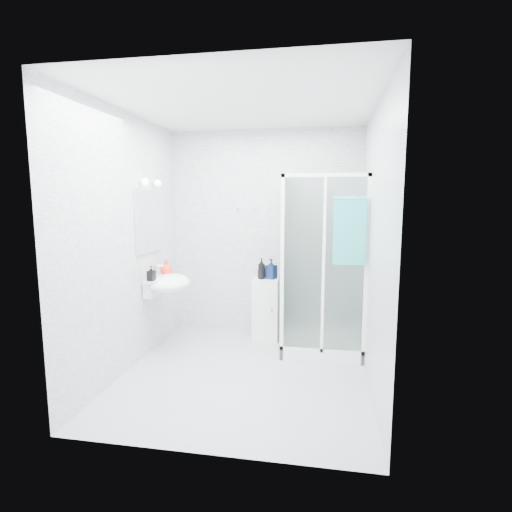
% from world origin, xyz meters
% --- Properties ---
extents(room, '(2.40, 2.60, 2.60)m').
position_xyz_m(room, '(0.00, 0.00, 1.30)').
color(room, white).
rests_on(room, ground).
extents(shower_enclosure, '(0.90, 0.95, 2.00)m').
position_xyz_m(shower_enclosure, '(0.67, 0.77, 0.45)').
color(shower_enclosure, white).
rests_on(shower_enclosure, ground).
extents(wall_basin, '(0.46, 0.56, 0.35)m').
position_xyz_m(wall_basin, '(-0.99, 0.45, 0.80)').
color(wall_basin, white).
rests_on(wall_basin, ground).
extents(mirror, '(0.02, 0.60, 0.70)m').
position_xyz_m(mirror, '(-1.19, 0.45, 1.50)').
color(mirror, white).
rests_on(mirror, room).
extents(vanity_lights, '(0.10, 0.40, 0.08)m').
position_xyz_m(vanity_lights, '(-1.14, 0.45, 1.92)').
color(vanity_lights, silver).
rests_on(vanity_lights, room).
extents(wall_hooks, '(0.23, 0.06, 0.03)m').
position_xyz_m(wall_hooks, '(-0.25, 1.26, 1.62)').
color(wall_hooks, silver).
rests_on(wall_hooks, room).
extents(storage_cabinet, '(0.33, 0.35, 0.77)m').
position_xyz_m(storage_cabinet, '(0.05, 1.05, 0.38)').
color(storage_cabinet, white).
rests_on(storage_cabinet, ground).
extents(hand_towel, '(0.32, 0.05, 0.69)m').
position_xyz_m(hand_towel, '(1.00, 0.36, 1.44)').
color(hand_towel, teal).
rests_on(hand_towel, shower_enclosure).
extents(shampoo_bottle_a, '(0.13, 0.13, 0.26)m').
position_xyz_m(shampoo_bottle_a, '(-0.00, 1.04, 0.90)').
color(shampoo_bottle_a, black).
rests_on(shampoo_bottle_a, storage_cabinet).
extents(shampoo_bottle_b, '(0.15, 0.15, 0.25)m').
position_xyz_m(shampoo_bottle_b, '(0.11, 1.08, 0.89)').
color(shampoo_bottle_b, '#0B1C46').
rests_on(shampoo_bottle_b, storage_cabinet).
extents(soap_dispenser_orange, '(0.18, 0.18, 0.18)m').
position_xyz_m(soap_dispenser_orange, '(-1.05, 0.59, 0.95)').
color(soap_dispenser_orange, '#F9361D').
rests_on(soap_dispenser_orange, wall_basin).
extents(soap_dispenser_black, '(0.09, 0.09, 0.16)m').
position_xyz_m(soap_dispenser_black, '(-1.09, 0.26, 0.94)').
color(soap_dispenser_black, black).
rests_on(soap_dispenser_black, wall_basin).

